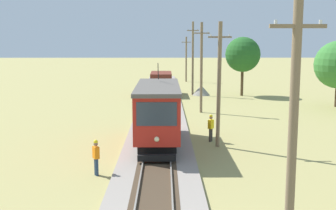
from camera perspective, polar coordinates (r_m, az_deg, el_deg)
red_tram at (r=25.82m, az=-1.36°, el=-0.90°), size 2.60×8.54×4.79m
freight_car at (r=49.52m, az=-0.93°, el=3.16°), size 2.40×5.20×2.31m
utility_pole_foreground at (r=11.29m, az=16.41°, el=-4.74°), size 1.40×0.31×7.89m
utility_pole_near_tram at (r=25.61m, az=6.88°, el=2.81°), size 1.40×0.61×7.61m
utility_pole_mid at (r=37.87m, az=4.51°, el=5.17°), size 1.40×0.57×8.01m
utility_pole_far at (r=49.47m, az=3.35°, el=6.37°), size 1.40×0.55×8.48m
utility_pole_distant at (r=64.58m, az=2.46°, el=6.25°), size 1.40×0.35×6.78m
gravel_pile at (r=49.63m, az=4.50°, el=2.01°), size 2.07×2.07×1.17m
track_worker at (r=20.99m, az=-9.67°, el=-6.76°), size 0.39×0.45×1.78m
second_worker at (r=27.44m, az=5.79°, el=-2.92°), size 0.42×0.45×1.78m
tree_left_far at (r=49.43m, az=10.03°, el=6.70°), size 4.00×4.00×6.75m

